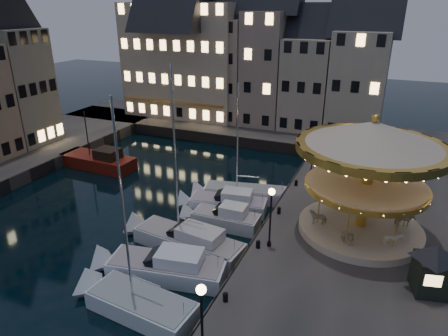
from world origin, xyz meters
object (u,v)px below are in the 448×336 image
at_px(bollard_c, 279,210).
at_px(motorboat_d, 221,218).
at_px(motorboat_a, 134,303).
at_px(motorboat_b, 161,267).
at_px(carousel, 370,157).
at_px(streetlamp_a, 202,313).
at_px(bollard_b, 258,244).
at_px(red_fishing_boat, 99,161).
at_px(ticket_kiosk, 435,261).
at_px(bollard_a, 225,296).
at_px(streetlamp_c, 313,145).
at_px(motorboat_c, 184,240).
at_px(motorboat_f, 238,193).
at_px(streetlamp_b, 271,209).
at_px(motorboat_e, 223,203).
at_px(bollard_d, 296,182).

xyz_separation_m(bollard_c, motorboat_d, (-4.26, -1.30, -0.97)).
xyz_separation_m(motorboat_a, motorboat_b, (-0.26, 3.32, 0.11)).
distance_m(motorboat_d, carousel, 11.95).
height_order(streetlamp_a, motorboat_d, streetlamp_a).
bearing_deg(bollard_b, red_fishing_boat, 155.21).
relative_size(streetlamp_a, carousel, 0.43).
bearing_deg(ticket_kiosk, bollard_a, -152.84).
bearing_deg(bollard_b, motorboat_a, -126.24).
relative_size(streetlamp_c, bollard_c, 7.32).
distance_m(bollard_c, motorboat_c, 7.56).
xyz_separation_m(bollard_c, motorboat_f, (-4.67, 3.56, -1.07)).
relative_size(motorboat_a, red_fishing_boat, 1.48).
distance_m(streetlamp_a, streetlamp_c, 23.50).
height_order(streetlamp_b, red_fishing_boat, red_fishing_boat).
bearing_deg(red_fishing_boat, ticket_kiosk, -17.89).
bearing_deg(streetlamp_b, motorboat_d, 146.61).
xyz_separation_m(streetlamp_c, motorboat_e, (-5.64, -7.97, -3.38)).
relative_size(motorboat_d, ticket_kiosk, 1.87).
distance_m(motorboat_a, motorboat_f, 15.40).
bearing_deg(motorboat_d, bollard_a, -65.17).
distance_m(streetlamp_a, motorboat_f, 19.14).
bearing_deg(streetlamp_b, bollard_b, -140.19).
relative_size(bollard_a, bollard_d, 1.00).
distance_m(streetlamp_c, bollard_a, 19.66).
bearing_deg(motorboat_d, streetlamp_a, -69.80).
distance_m(motorboat_e, carousel, 12.65).
bearing_deg(streetlamp_b, motorboat_e, 135.56).
bearing_deg(carousel, streetlamp_a, -110.48).
relative_size(bollard_a, bollard_c, 1.00).
height_order(red_fishing_boat, ticket_kiosk, red_fishing_boat).
relative_size(bollard_b, carousel, 0.06).
distance_m(bollard_c, motorboat_d, 4.56).
bearing_deg(motorboat_c, ticket_kiosk, -0.55).
bearing_deg(motorboat_a, red_fishing_boat, 133.85).
bearing_deg(motorboat_b, bollard_a, -20.62).
bearing_deg(red_fishing_boat, motorboat_d, -19.64).
bearing_deg(motorboat_d, bollard_d, 57.93).
distance_m(bollard_b, carousel, 9.19).
bearing_deg(bollard_b, bollard_a, -90.00).
bearing_deg(carousel, motorboat_e, 173.03).
xyz_separation_m(bollard_c, bollard_d, (0.00, 5.50, 0.00)).
xyz_separation_m(motorboat_b, motorboat_c, (-0.14, 3.32, 0.04)).
distance_m(bollard_b, motorboat_d, 5.73).
height_order(bollard_a, ticket_kiosk, ticket_kiosk).
relative_size(motorboat_c, motorboat_e, 1.64).
distance_m(bollard_a, bollard_b, 5.50).
bearing_deg(streetlamp_c, motorboat_c, -112.93).
relative_size(bollard_b, motorboat_f, 0.05).
relative_size(bollard_a, ticket_kiosk, 0.17).
bearing_deg(bollard_c, motorboat_e, 168.44).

